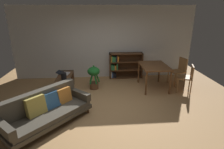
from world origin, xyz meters
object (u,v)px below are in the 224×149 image
(media_console, at_px, (65,85))
(dining_chair_near, at_px, (187,76))
(open_laptop, at_px, (64,73))
(dining_table, at_px, (154,68))
(dining_chair_far, at_px, (179,70))
(desk_speaker, at_px, (64,77))
(potted_floor_plant, at_px, (94,75))
(fabric_couch, at_px, (46,109))
(bookshelf, at_px, (123,65))

(media_console, height_order, dining_chair_near, dining_chair_near)
(open_laptop, xyz_separation_m, dining_chair_near, (3.97, -0.57, -0.03))
(dining_table, bearing_deg, dining_chair_far, 14.99)
(desk_speaker, relative_size, dining_table, 0.20)
(desk_speaker, relative_size, potted_floor_plant, 0.28)
(open_laptop, distance_m, dining_chair_near, 4.01)
(media_console, bearing_deg, desk_speaker, -79.98)
(desk_speaker, bearing_deg, dining_table, 8.14)
(desk_speaker, distance_m, potted_floor_plant, 1.03)
(fabric_couch, xyz_separation_m, dining_chair_far, (4.07, 2.10, 0.17))
(dining_table, bearing_deg, desk_speaker, -171.86)
(potted_floor_plant, distance_m, dining_table, 2.01)
(fabric_couch, xyz_separation_m, potted_floor_plant, (1.07, 1.92, 0.11))
(open_laptop, bearing_deg, desk_speaker, -79.78)
(desk_speaker, distance_m, bookshelf, 2.54)
(open_laptop, relative_size, dining_chair_far, 0.47)
(dining_chair_near, relative_size, bookshelf, 0.70)
(dining_chair_far, relative_size, bookshelf, 0.75)
(media_console, xyz_separation_m, potted_floor_plant, (0.94, 0.20, 0.22))
(open_laptop, height_order, desk_speaker, desk_speaker)
(media_console, distance_m, desk_speaker, 0.50)
(media_console, xyz_separation_m, bookshelf, (2.07, 1.23, 0.24))
(open_laptop, xyz_separation_m, potted_floor_plant, (0.99, -0.09, -0.07))
(fabric_couch, distance_m, dining_chair_near, 4.30)
(fabric_couch, height_order, dining_chair_far, dining_chair_far)
(open_laptop, bearing_deg, potted_floor_plant, -5.42)
(potted_floor_plant, bearing_deg, dining_table, -2.79)
(bookshelf, bearing_deg, open_laptop, -156.30)
(dining_table, xyz_separation_m, bookshelf, (-0.86, 1.13, -0.22))
(fabric_couch, bearing_deg, open_laptop, 87.75)
(media_console, bearing_deg, dining_table, 2.00)
(open_laptop, distance_m, dining_table, 3.00)
(dining_table, xyz_separation_m, dining_chair_near, (0.98, -0.38, -0.19))
(bookshelf, bearing_deg, dining_chair_far, -24.66)
(dining_chair_far, bearing_deg, dining_table, -165.01)
(media_console, relative_size, potted_floor_plant, 1.63)
(media_console, xyz_separation_m, desk_speaker, (0.05, -0.31, 0.38))
(open_laptop, distance_m, potted_floor_plant, 1.00)
(open_laptop, xyz_separation_m, dining_table, (2.98, -0.19, 0.17))
(dining_chair_far, bearing_deg, bookshelf, 155.34)
(fabric_couch, distance_m, open_laptop, 2.03)
(desk_speaker, bearing_deg, dining_chair_near, 0.53)
(dining_chair_far, bearing_deg, media_console, -174.61)
(desk_speaker, xyz_separation_m, bookshelf, (2.02, 1.54, -0.15))
(fabric_couch, relative_size, desk_speaker, 8.56)
(fabric_couch, xyz_separation_m, open_laptop, (0.08, 2.02, 0.18))
(fabric_couch, bearing_deg, dining_chair_near, 19.75)
(media_console, bearing_deg, dining_chair_near, -4.00)
(potted_floor_plant, bearing_deg, fabric_couch, -119.06)
(potted_floor_plant, height_order, dining_table, potted_floor_plant)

